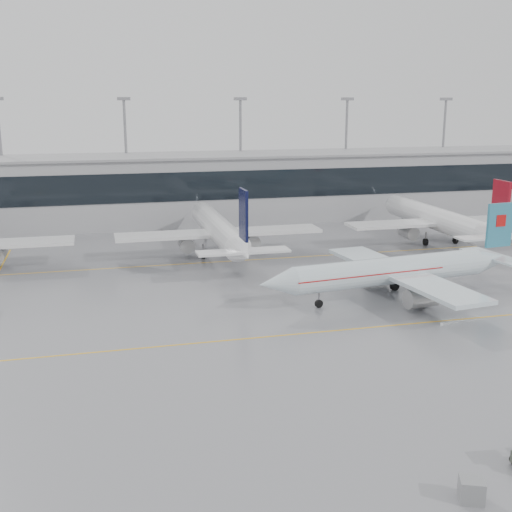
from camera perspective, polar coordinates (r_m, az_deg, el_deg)
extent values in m
plane|color=gray|center=(62.03, 2.73, -7.03)|extent=(320.00, 320.00, 0.00)
cube|color=gold|center=(62.03, 2.73, -7.03)|extent=(120.00, 0.25, 0.01)
cube|color=gold|center=(89.88, -2.81, -0.48)|extent=(120.00, 0.25, 0.01)
cube|color=#9B9C9F|center=(119.79, -5.89, 5.92)|extent=(180.00, 15.00, 12.00)
cube|color=black|center=(112.19, -5.34, 6.19)|extent=(180.00, 0.20, 5.00)
cube|color=gray|center=(119.13, -5.96, 8.88)|extent=(182.00, 16.00, 0.40)
cylinder|color=gray|center=(125.02, -21.64, 7.67)|extent=(0.50, 0.50, 22.00)
cylinder|color=gray|center=(124.14, -11.43, 8.31)|extent=(0.50, 0.50, 22.00)
cube|color=gray|center=(123.66, -11.69, 13.53)|extent=(2.40, 1.00, 0.60)
cylinder|color=gray|center=(127.11, -1.38, 8.69)|extent=(0.50, 0.50, 22.00)
cube|color=gray|center=(126.65, -1.41, 13.79)|extent=(2.40, 1.00, 0.60)
cylinder|color=gray|center=(133.70, 7.97, 8.81)|extent=(0.50, 0.50, 22.00)
cube|color=gray|center=(133.26, 8.13, 13.66)|extent=(2.40, 1.00, 0.60)
cylinder|color=gray|center=(143.39, 16.25, 8.72)|extent=(0.50, 0.50, 22.00)
cube|color=gray|center=(142.98, 16.55, 13.23)|extent=(2.40, 1.00, 0.60)
cylinder|color=silver|center=(73.60, 11.80, -1.30)|extent=(23.85, 6.03, 3.10)
cone|color=silver|center=(67.23, 1.85, -2.43)|extent=(4.36, 3.58, 3.10)
cone|color=silver|center=(82.34, 20.38, -0.29)|extent=(5.94, 3.78, 3.10)
cube|color=silver|center=(74.51, 12.76, -1.48)|extent=(8.16, 26.05, 0.45)
cube|color=silver|center=(82.41, 20.50, -0.08)|extent=(4.01, 10.13, 0.25)
cube|color=teal|center=(81.77, 20.83, 2.59)|extent=(3.62, 0.80, 5.29)
cylinder|color=#9C9C9C|center=(70.87, 14.51, -3.63)|extent=(3.83, 2.53, 2.10)
cylinder|color=#9C9C9C|center=(78.51, 10.45, -1.74)|extent=(3.83, 2.53, 2.10)
cylinder|color=gray|center=(69.90, 5.62, -3.74)|extent=(0.20, 0.20, 1.28)
cylinder|color=black|center=(70.10, 5.61, -4.24)|extent=(0.93, 0.41, 0.90)
cylinder|color=gray|center=(73.48, 14.46, -3.17)|extent=(0.24, 0.24, 1.28)
cylinder|color=black|center=(73.66, 14.44, -3.65)|extent=(1.15, 0.58, 1.10)
cylinder|color=gray|center=(77.57, 12.24, -2.16)|extent=(0.24, 0.24, 1.28)
cylinder|color=black|center=(77.74, 12.22, -2.61)|extent=(1.15, 0.58, 1.10)
cube|color=#B70F0F|center=(81.67, 20.86, 2.97)|extent=(1.45, 0.62, 1.40)
cube|color=#B70F0F|center=(71.99, 9.81, -1.38)|extent=(18.25, 5.35, 0.12)
cylinder|color=white|center=(93.85, -3.44, 2.49)|extent=(3.59, 27.36, 3.59)
cone|color=white|center=(109.05, -4.98, 4.02)|extent=(3.59, 4.00, 3.59)
cone|color=white|center=(78.07, -1.17, 0.23)|extent=(3.59, 5.60, 3.59)
cube|color=white|center=(92.48, -3.26, 2.07)|extent=(29.64, 5.00, 0.45)
cube|color=white|center=(77.82, -1.14, 0.42)|extent=(11.40, 2.80, 0.25)
cube|color=black|center=(76.71, -1.12, 3.70)|extent=(0.35, 3.60, 6.12)
cylinder|color=#9C9C9C|center=(92.52, -6.23, 1.07)|extent=(2.10, 3.60, 2.10)
cylinder|color=#9C9C9C|center=(94.26, -0.44, 1.38)|extent=(2.10, 3.60, 2.10)
cylinder|color=gray|center=(104.66, -4.51, 2.19)|extent=(0.20, 0.20, 1.56)
cylinder|color=black|center=(104.82, -4.51, 1.77)|extent=(0.30, 0.90, 0.90)
cylinder|color=gray|center=(91.51, -4.72, 0.59)|extent=(0.24, 0.24, 1.56)
cylinder|color=black|center=(91.69, -4.71, 0.12)|extent=(0.45, 1.10, 1.10)
cylinder|color=gray|center=(92.47, -1.54, 0.77)|extent=(0.24, 0.24, 1.56)
cylinder|color=black|center=(92.65, -1.54, 0.30)|extent=(0.45, 1.10, 1.10)
cylinder|color=white|center=(105.94, 15.53, 3.29)|extent=(3.59, 27.36, 3.59)
cone|color=white|center=(119.62, 11.85, 4.63)|extent=(3.59, 4.00, 3.59)
cone|color=white|center=(92.26, 20.53, 1.44)|extent=(3.59, 5.60, 3.59)
cube|color=white|center=(104.73, 15.92, 2.93)|extent=(29.64, 5.00, 0.45)
cube|color=white|center=(92.04, 20.62, 1.60)|extent=(11.40, 2.80, 0.25)
cube|color=maroon|center=(91.11, 20.92, 4.38)|extent=(0.35, 3.60, 6.12)
cylinder|color=#9C9C9C|center=(103.15, 13.41, 2.07)|extent=(2.10, 3.60, 2.10)
cylinder|color=#9C9C9C|center=(107.88, 17.95, 2.27)|extent=(2.10, 3.60, 2.10)
cylinder|color=gray|center=(115.63, 12.86, 2.98)|extent=(0.20, 0.20, 1.56)
cylinder|color=black|center=(115.77, 12.84, 2.60)|extent=(0.30, 0.90, 0.90)
cylinder|color=gray|center=(103.00, 14.86, 1.65)|extent=(0.24, 0.24, 1.56)
cylinder|color=black|center=(103.16, 14.84, 1.22)|extent=(0.45, 1.10, 1.10)
cylinder|color=gray|center=(105.59, 17.34, 1.77)|extent=(0.24, 0.24, 1.56)
cylinder|color=black|center=(105.75, 17.31, 1.35)|extent=(0.45, 1.10, 1.10)
cube|color=gray|center=(40.01, 18.61, -19.11)|extent=(1.73, 1.67, 1.35)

